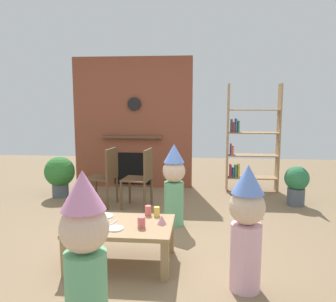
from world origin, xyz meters
The scene contains 18 objects.
ground_plane centered at (0.00, 0.00, 0.00)m, with size 12.00×12.00×0.00m, color #846B4C.
brick_fireplace_feature centered at (-0.71, 2.60, 1.19)m, with size 2.20×0.28×2.40m.
bookshelf centered at (1.40, 2.40, 0.87)m, with size 0.90×0.28×1.90m.
coffee_table centered at (-0.22, -0.55, 0.34)m, with size 1.01×0.69×0.40m.
paper_cup_near_left centered at (0.09, -0.28, 0.45)m, with size 0.06×0.06×0.10m, color #F2CC4C.
paper_cup_near_right centered at (0.00, -0.27, 0.45)m, with size 0.07×0.07×0.10m, color #E5666B.
paper_cup_center centered at (-0.01, -0.62, 0.45)m, with size 0.07×0.07×0.11m, color #E5666B.
paper_plate_front centered at (-0.25, -0.69, 0.41)m, with size 0.16×0.16×0.01m, color white.
paper_plate_rear centered at (-0.46, -0.35, 0.41)m, with size 0.20×0.20×0.01m, color white.
birthday_cake_slice centered at (0.17, -0.52, 0.44)m, with size 0.10×0.10×0.09m, color pink.
table_fork centered at (-0.31, -0.52, 0.40)m, with size 0.15×0.02×0.01m, color silver.
child_with_cone_hat centered at (-0.20, -1.67, 0.62)m, with size 0.32×0.32×1.17m.
child_in_pink centered at (0.93, -0.93, 0.57)m, with size 0.30×0.30×1.09m.
child_by_the_chairs centered at (0.21, 0.57, 0.56)m, with size 0.29×0.29×1.06m.
dining_chair_left centered at (-0.87, 1.29, 0.51)m, with size 0.46×0.46×0.90m.
dining_chair_middle centered at (-0.31, 1.24, 0.51)m, with size 0.45×0.45×0.90m.
potted_plant_tall centered at (2.03, 1.59, 0.35)m, with size 0.37×0.37×0.61m.
potted_plant_short centered at (-1.80, 1.73, 0.40)m, with size 0.50×0.50×0.68m.
Camera 1 is at (0.53, -3.73, 1.59)m, focal length 36.78 mm.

